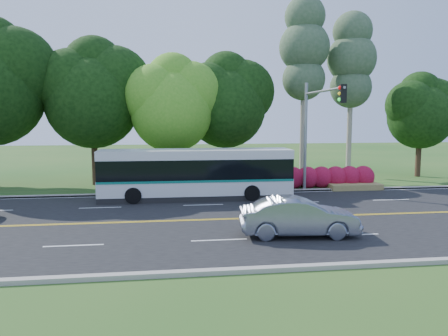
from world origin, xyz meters
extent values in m
plane|color=#23541C|center=(0.00, 0.00, 0.00)|extent=(120.00, 120.00, 0.00)
cube|color=black|center=(0.00, 0.00, 0.01)|extent=(60.00, 14.00, 0.02)
cube|color=#A09A91|center=(0.00, 7.15, 0.07)|extent=(60.00, 0.30, 0.15)
cube|color=#A09A91|center=(0.00, -7.15, 0.07)|extent=(60.00, 0.30, 0.15)
cube|color=#23541C|center=(0.00, 9.00, 0.05)|extent=(60.00, 4.00, 0.10)
cube|color=gold|center=(0.00, -0.08, 0.02)|extent=(57.00, 0.10, 0.00)
cube|color=gold|center=(0.00, 0.08, 0.02)|extent=(57.00, 0.10, 0.00)
cube|color=silver|center=(-6.00, -3.50, 0.02)|extent=(2.20, 0.12, 0.00)
cube|color=silver|center=(-0.50, -3.50, 0.02)|extent=(2.20, 0.12, 0.00)
cube|color=silver|center=(5.00, -3.50, 0.02)|extent=(2.20, 0.12, 0.00)
cube|color=silver|center=(-6.00, 3.50, 0.02)|extent=(2.20, 0.12, 0.00)
cube|color=silver|center=(-0.50, 3.50, 0.02)|extent=(2.20, 0.12, 0.00)
cube|color=silver|center=(5.00, 3.50, 0.02)|extent=(2.20, 0.12, 0.00)
cube|color=silver|center=(10.50, 3.50, 0.02)|extent=(2.20, 0.12, 0.00)
cube|color=silver|center=(0.00, 6.85, 0.02)|extent=(57.00, 0.12, 0.00)
cube|color=silver|center=(0.00, -6.85, 0.02)|extent=(57.00, 0.12, 0.00)
sphere|color=black|center=(-12.38, 11.30, 7.92)|extent=(5.76, 5.76, 5.76)
cylinder|color=#2E1F14|center=(-7.50, 12.00, 1.80)|extent=(0.44, 0.44, 3.60)
sphere|color=black|center=(-7.50, 12.00, 5.91)|extent=(6.60, 6.60, 6.60)
sphere|color=black|center=(-6.02, 12.30, 7.23)|extent=(5.28, 5.28, 5.28)
sphere|color=black|center=(-8.82, 11.80, 7.06)|extent=(4.95, 4.95, 4.95)
sphere|color=black|center=(-7.40, 12.40, 8.38)|extent=(4.29, 4.29, 4.29)
cylinder|color=#2E1F14|center=(-2.00, 11.00, 1.62)|extent=(0.44, 0.44, 3.24)
sphere|color=#44951E|center=(-2.00, 11.00, 5.27)|extent=(5.80, 5.80, 5.80)
sphere|color=#44951E|center=(-0.69, 11.30, 6.43)|extent=(4.64, 4.64, 4.64)
sphere|color=#44951E|center=(-3.16, 10.80, 6.29)|extent=(4.35, 4.35, 4.35)
sphere|color=#44951E|center=(-1.90, 11.40, 7.45)|extent=(3.77, 3.77, 3.77)
cylinder|color=#2E1F14|center=(2.00, 12.50, 1.71)|extent=(0.44, 0.44, 3.42)
sphere|color=black|center=(2.00, 12.50, 5.52)|extent=(6.00, 6.00, 6.00)
sphere|color=black|center=(3.35, 12.80, 6.72)|extent=(4.80, 4.80, 4.80)
sphere|color=black|center=(0.80, 12.30, 6.57)|extent=(4.50, 4.50, 4.50)
sphere|color=black|center=(2.10, 12.90, 7.77)|extent=(3.90, 3.90, 3.90)
cylinder|color=#A09481|center=(8.00, 12.50, 4.90)|extent=(0.40, 0.40, 9.80)
sphere|color=#375334|center=(8.00, 12.50, 7.70)|extent=(3.23, 3.23, 3.23)
sphere|color=#375334|center=(8.00, 12.50, 10.08)|extent=(3.80, 3.80, 3.80)
sphere|color=#375334|center=(8.00, 12.50, 12.32)|extent=(3.04, 3.04, 3.04)
cylinder|color=#A09481|center=(12.00, 13.00, 4.55)|extent=(0.40, 0.40, 9.10)
sphere|color=#375334|center=(12.00, 13.00, 7.15)|extent=(3.23, 3.23, 3.23)
sphere|color=#375334|center=(12.00, 13.00, 9.36)|extent=(3.80, 3.80, 3.80)
sphere|color=#375334|center=(12.00, 13.00, 11.44)|extent=(3.04, 3.04, 3.04)
cylinder|color=#2E1F14|center=(18.00, 13.00, 1.53)|extent=(0.44, 0.44, 3.06)
sphere|color=black|center=(18.00, 13.00, 4.88)|extent=(5.20, 5.20, 5.20)
sphere|color=black|center=(19.17, 13.30, 5.92)|extent=(4.16, 4.16, 4.16)
sphere|color=black|center=(16.96, 12.80, 5.79)|extent=(3.90, 3.90, 3.90)
sphere|color=black|center=(18.10, 13.40, 6.83)|extent=(3.38, 3.38, 3.38)
sphere|color=maroon|center=(3.00, 8.20, 0.75)|extent=(1.50, 1.50, 1.50)
sphere|color=maroon|center=(4.00, 8.20, 0.75)|extent=(1.50, 1.50, 1.50)
sphere|color=maroon|center=(5.00, 8.20, 0.75)|extent=(1.50, 1.50, 1.50)
sphere|color=maroon|center=(6.00, 8.20, 0.75)|extent=(1.50, 1.50, 1.50)
sphere|color=maroon|center=(7.00, 8.20, 0.75)|extent=(1.50, 1.50, 1.50)
sphere|color=maroon|center=(8.00, 8.20, 0.75)|extent=(1.50, 1.50, 1.50)
sphere|color=maroon|center=(9.00, 8.20, 0.75)|extent=(1.50, 1.50, 1.50)
sphere|color=maroon|center=(10.00, 8.20, 0.75)|extent=(1.50, 1.50, 1.50)
sphere|color=maroon|center=(11.00, 8.20, 0.75)|extent=(1.50, 1.50, 1.50)
cube|color=olive|center=(10.00, 7.40, 0.20)|extent=(3.50, 1.40, 0.40)
cylinder|color=gray|center=(6.50, 7.30, 3.50)|extent=(0.20, 0.20, 7.00)
cylinder|color=gray|center=(6.50, 4.30, 6.30)|extent=(0.14, 6.00, 0.14)
cube|color=black|center=(6.50, 1.50, 6.00)|extent=(0.32, 0.28, 0.95)
sphere|color=red|center=(6.33, 1.50, 6.30)|extent=(0.18, 0.18, 0.18)
sphere|color=yellow|center=(6.33, 1.50, 6.00)|extent=(0.18, 0.18, 0.18)
sphere|color=#19D833|center=(6.33, 1.50, 5.70)|extent=(0.18, 0.18, 0.18)
cube|color=silver|center=(-0.74, 5.39, 0.81)|extent=(11.17, 2.47, 0.92)
cube|color=black|center=(-0.74, 5.39, 1.84)|extent=(11.11, 2.51, 1.15)
cube|color=silver|center=(-0.74, 5.39, 2.68)|extent=(11.17, 2.47, 0.52)
cube|color=#0C7162|center=(-0.74, 5.39, 1.21)|extent=(11.11, 2.52, 0.13)
cube|color=black|center=(-6.28, 5.44, 1.93)|extent=(0.08, 2.18, 1.58)
cube|color=#19E54C|center=(-6.27, 5.44, 2.82)|extent=(0.06, 1.42, 0.20)
cube|color=black|center=(-0.74, 5.39, 0.18)|extent=(11.16, 2.38, 0.33)
cylinder|color=black|center=(-4.32, 4.31, 0.48)|extent=(0.93, 0.27, 0.93)
cylinder|color=black|center=(-4.30, 6.53, 0.48)|extent=(0.93, 0.27, 0.93)
cylinder|color=black|center=(2.37, 4.25, 0.48)|extent=(0.93, 0.27, 0.93)
cylinder|color=black|center=(2.39, 6.47, 0.48)|extent=(0.93, 0.27, 0.93)
imported|color=slate|center=(2.76, -3.32, 0.80)|extent=(4.86, 2.06, 1.56)
camera|label=1|loc=(-2.59, -19.98, 4.76)|focal=35.00mm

